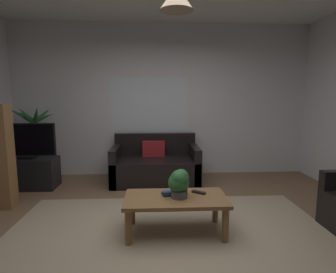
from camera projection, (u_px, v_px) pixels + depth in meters
floor at (169, 239)px, 2.92m from camera, size 5.54×4.99×0.02m
rug at (171, 247)px, 2.72m from camera, size 3.60×2.74×0.01m
wall_back at (162, 101)px, 5.21m from camera, size 5.66×0.06×2.84m
window_pane at (149, 105)px, 5.18m from camera, size 1.45×0.01×1.02m
couch_under_window at (155, 166)px, 4.84m from camera, size 1.50×0.88×0.82m
coffee_table at (176, 203)px, 2.99m from camera, size 1.11×0.59×0.41m
book_on_table_0 at (168, 194)px, 3.04m from camera, size 0.16×0.15×0.02m
book_on_table_1 at (168, 192)px, 3.04m from camera, size 0.12×0.08×0.02m
remote_on_table_0 at (199, 192)px, 3.09m from camera, size 0.16×0.13×0.02m
potted_plant_on_table at (179, 182)px, 2.94m from camera, size 0.23×0.23×0.32m
tv_stand at (29, 173)px, 4.49m from camera, size 0.90×0.44×0.50m
tv at (26, 140)px, 4.39m from camera, size 0.94×0.16×0.58m
potted_palm_corner at (35, 144)px, 4.92m from camera, size 0.79×0.75×1.38m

